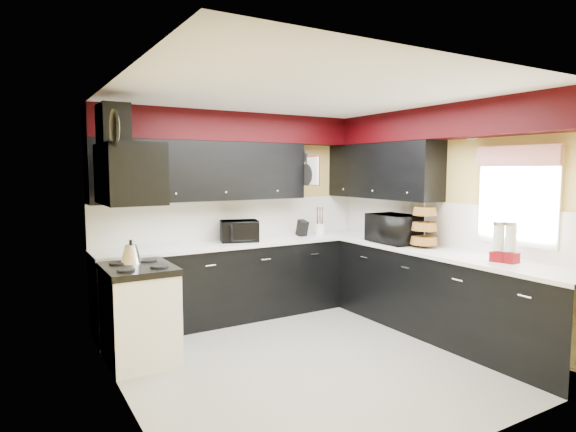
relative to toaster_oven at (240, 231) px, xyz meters
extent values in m
plane|color=gray|center=(0.09, -1.52, -1.07)|extent=(3.60, 3.60, 0.00)
cube|color=#E0C666|center=(0.09, 0.28, 0.18)|extent=(3.60, 0.06, 2.50)
cube|color=#E0C666|center=(1.89, -1.52, 0.18)|extent=(0.06, 3.60, 2.50)
cube|color=#E0C666|center=(-1.71, -1.52, 0.18)|extent=(0.06, 3.60, 2.50)
cube|color=white|center=(0.09, -1.52, 1.43)|extent=(3.60, 3.60, 0.06)
cube|color=black|center=(0.09, -0.02, -0.62)|extent=(3.60, 0.60, 0.90)
cube|color=black|center=(1.59, -1.82, -0.62)|extent=(0.60, 3.00, 0.90)
cube|color=white|center=(0.09, -0.02, -0.15)|extent=(3.62, 0.64, 0.04)
cube|color=white|center=(1.59, -1.82, -0.15)|extent=(0.64, 3.02, 0.04)
cube|color=white|center=(0.09, 0.27, 0.12)|extent=(3.60, 0.02, 0.50)
cube|color=white|center=(1.88, -1.52, 0.12)|extent=(0.02, 3.60, 0.50)
cube|color=black|center=(-0.41, 0.10, 0.73)|extent=(2.60, 0.35, 0.70)
cube|color=black|center=(1.71, -0.62, 0.73)|extent=(0.35, 1.80, 0.70)
cube|color=black|center=(0.09, 0.10, 1.26)|extent=(3.60, 0.36, 0.35)
cube|color=black|center=(1.71, -1.70, 1.26)|extent=(0.36, 3.24, 0.35)
cube|color=white|center=(-1.41, -0.77, -0.64)|extent=(0.60, 0.75, 0.86)
cube|color=black|center=(-1.41, -0.77, -0.18)|extent=(0.62, 0.77, 0.06)
cube|color=black|center=(-1.46, -0.77, 0.71)|extent=(0.50, 0.78, 0.55)
cube|color=black|center=(-1.59, -0.77, 1.13)|extent=(0.24, 0.40, 0.40)
cube|color=red|center=(1.82, -2.42, 0.88)|extent=(0.04, 0.88, 0.20)
cube|color=white|center=(0.92, -0.22, 0.73)|extent=(0.03, 0.26, 0.35)
imported|color=black|center=(0.00, 0.00, 0.00)|extent=(0.54, 0.49, 0.26)
imported|color=black|center=(1.55, -1.05, 0.04)|extent=(0.44, 0.63, 0.34)
cylinder|color=white|center=(1.17, -0.02, -0.05)|extent=(0.15, 0.15, 0.15)
cube|color=black|center=(0.91, 0.00, -0.02)|extent=(0.11, 0.14, 0.21)
camera|label=1|loc=(-2.47, -5.31, 0.76)|focal=30.00mm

